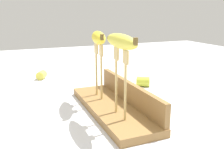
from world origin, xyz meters
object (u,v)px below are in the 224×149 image
at_px(banana_raised_right, 121,41).
at_px(fork_stand_left, 99,66).
at_px(banana_raised_left, 98,38).
at_px(fork_stand_right, 121,77).
at_px(banana_chunk_near, 143,82).
at_px(banana_chunk_far, 41,75).

bearing_deg(banana_raised_right, fork_stand_left, -180.00).
bearing_deg(banana_raised_left, fork_stand_left, -11.17).
height_order(fork_stand_right, banana_chunk_near, fork_stand_right).
relative_size(fork_stand_left, banana_chunk_far, 2.94).
distance_m(banana_chunk_near, banana_chunk_far, 0.48).
distance_m(fork_stand_right, banana_raised_right, 0.10).
relative_size(fork_stand_right, banana_chunk_near, 2.81).
bearing_deg(banana_chunk_far, banana_chunk_near, 52.86).
height_order(fork_stand_left, banana_raised_left, banana_raised_left).
xyz_separation_m(fork_stand_left, banana_raised_right, (0.18, 0.00, 0.10)).
height_order(fork_stand_left, banana_chunk_far, fork_stand_left).
distance_m(fork_stand_left, banana_raised_left, 0.10).
distance_m(banana_raised_left, banana_chunk_far, 0.48).
distance_m(fork_stand_left, fork_stand_right, 0.18).
bearing_deg(banana_raised_right, banana_chunk_near, 140.59).
height_order(banana_raised_left, banana_raised_right, banana_raised_right).
height_order(fork_stand_right, banana_raised_left, banana_raised_left).
xyz_separation_m(fork_stand_left, banana_chunk_far, (-0.41, -0.14, -0.11)).
bearing_deg(banana_chunk_near, banana_raised_left, -64.24).
bearing_deg(banana_chunk_near, banana_chunk_far, -127.14).
xyz_separation_m(banana_chunk_near, banana_chunk_far, (-0.29, -0.39, -0.00)).
relative_size(banana_raised_right, banana_chunk_near, 2.75).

